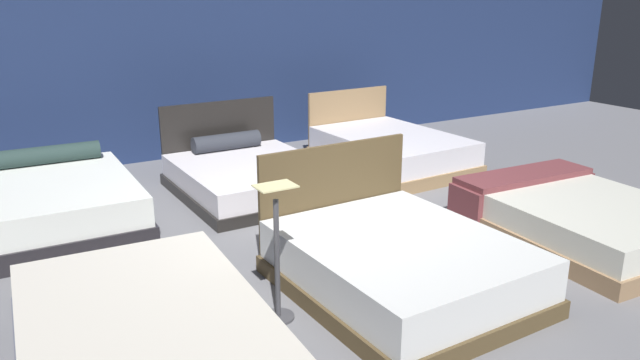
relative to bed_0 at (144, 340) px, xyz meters
name	(u,v)px	position (x,y,z in m)	size (l,w,h in m)	color
ground_plane	(323,240)	(2.08, 1.30, -0.24)	(18.00, 18.00, 0.02)	slate
showroom_back_wall	(187,33)	(2.08, 5.03, 1.52)	(18.00, 0.06, 3.50)	navy
bed_0	(144,340)	(0.00, 0.00, 0.00)	(1.58, 2.18, 0.47)	#4D4F5E
bed_1	(398,263)	(2.05, 0.07, 0.01)	(1.66, 2.01, 1.03)	brown
bed_2	(579,218)	(4.25, 0.06, -0.02)	(1.72, 2.16, 0.47)	#8E6F4E
bed_3	(58,204)	(-0.09, 2.94, 0.02)	(1.56, 2.03, 0.69)	black
bed_4	(249,175)	(2.05, 2.98, -0.02)	(1.66, 1.95, 0.97)	black
bed_5	(390,150)	(4.18, 3.03, 0.01)	(1.53, 2.16, 0.93)	#93744E
price_sign	(277,269)	(1.02, 0.17, 0.17)	(0.28, 0.24, 1.04)	#3F3F44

